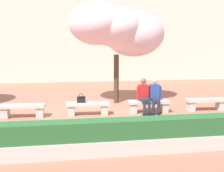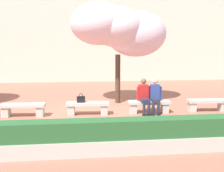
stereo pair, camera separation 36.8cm
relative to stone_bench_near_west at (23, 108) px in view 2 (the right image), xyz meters
name	(u,v)px [view 2 (the right image)]	position (x,y,z in m)	size (l,w,h in m)	color
ground_plane	(88,115)	(2.26, 0.00, -0.29)	(100.00, 100.00, 0.00)	#9E604C
building_facade	(84,16)	(2.26, 10.60, 4.29)	(28.00, 4.00, 9.17)	beige
stone_bench_near_west	(23,108)	(0.00, 0.00, 0.00)	(1.54, 0.50, 0.45)	#BCB7AD
stone_bench_center	(88,107)	(2.26, 0.00, 0.00)	(1.54, 0.50, 0.45)	#BCB7AD
stone_bench_near_east	(149,105)	(4.52, 0.00, 0.00)	(1.54, 0.50, 0.45)	#BCB7AD
stone_bench_east_end	(207,104)	(6.78, 0.00, 0.00)	(1.54, 0.50, 0.45)	#BCB7AD
person_seated_left	(144,95)	(4.31, -0.05, 0.40)	(0.51, 0.70, 1.29)	black
person_seated_right	(155,94)	(4.72, -0.05, 0.40)	(0.51, 0.72, 1.29)	black
handbag	(81,99)	(2.02, 0.03, 0.29)	(0.30, 0.15, 0.34)	black
cherry_tree_main	(118,29)	(3.62, 1.90, 2.87)	(4.07, 2.57, 4.24)	#473323
planter_hedge_foreground	(90,138)	(2.26, -3.46, 0.09)	(13.02, 0.50, 0.80)	#BCB7AD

